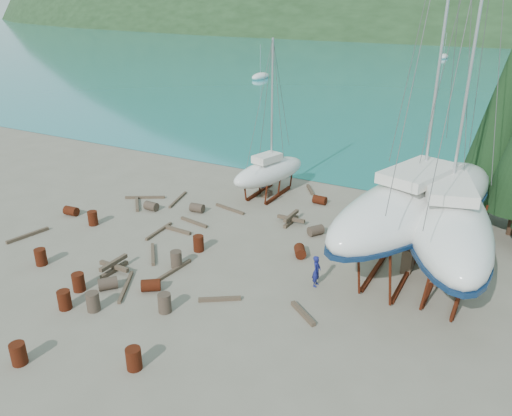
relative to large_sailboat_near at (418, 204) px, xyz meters
The scene contains 44 objects.
ground 10.48m from the large_sailboat_near, 146.70° to the right, with size 600.00×600.00×0.00m, color #6C6555.
far_house_left 196.79m from the large_sailboat_near, 110.30° to the left, with size 6.60×5.60×5.60m.
far_house_center 186.71m from the large_sailboat_near, 98.71° to the left, with size 6.60×5.60×5.60m.
cypress_back_left 9.55m from the large_sailboat_near, 72.39° to the left, with size 4.14×4.14×11.50m.
moored_boat_left 66.72m from the large_sailboat_near, 125.06° to the left, with size 2.00×5.00×6.05m.
moored_boat_far 105.86m from the large_sailboat_near, 98.85° to the left, with size 2.00×5.00×6.05m.
large_sailboat_near is the anchor object (origin of this frame).
large_sailboat_far 1.51m from the large_sailboat_near, 21.11° to the right, with size 6.96×13.13×19.93m.
small_sailboat_shore 12.42m from the large_sailboat_near, 153.65° to the left, with size 3.69×6.85×10.47m.
worker 6.01m from the large_sailboat_near, 130.13° to the right, with size 0.57×0.38×1.57m, color navy.
drum_0 19.22m from the large_sailboat_near, 151.43° to the right, with size 0.58×0.58×0.88m, color maroon.
drum_1 15.39m from the large_sailboat_near, 142.53° to the right, with size 0.58×0.58×0.88m, color #2D2823.
drum_2 20.93m from the large_sailboat_near, 169.47° to the right, with size 0.58×0.58×0.88m, color maroon.
drum_3 18.62m from the large_sailboat_near, 127.06° to the right, with size 0.58×0.58×0.88m, color maroon.
drum_4 9.69m from the large_sailboat_near, 142.32° to the left, with size 0.58×0.58×0.88m, color maroon.
drum_5 12.35m from the large_sailboat_near, 150.47° to the right, with size 0.58×0.58×0.88m, color #2D2823.
drum_6 6.47m from the large_sailboat_near, 161.52° to the right, with size 0.58×0.58×0.88m, color maroon.
drum_7 14.95m from the large_sailboat_near, 119.08° to the right, with size 0.58×0.58×0.88m, color maroon.
drum_8 18.75m from the large_sailboat_near, 166.95° to the right, with size 0.58×0.58×0.88m, color maroon.
drum_9 14.01m from the large_sailboat_near, behind, with size 0.58×0.58×0.88m, color #2D2823.
drum_10 17.07m from the large_sailboat_near, 137.79° to the right, with size 0.58×0.58×0.88m, color maroon.
drum_11 6.54m from the large_sailboat_near, 169.71° to the left, with size 0.58×0.58×0.88m, color #2D2823.
drum_12 13.44m from the large_sailboat_near, 140.50° to the right, with size 0.58×0.58×0.88m, color maroon.
drum_13 16.67m from the large_sailboat_near, 142.78° to the right, with size 0.58×0.58×0.88m, color maroon.
drum_14 11.55m from the large_sailboat_near, 159.66° to the right, with size 0.58×0.58×0.88m, color maroon.
drum_15 16.74m from the large_sailboat_near, behind, with size 0.58×0.58×0.88m, color #2D2823.
drum_16 15.86m from the large_sailboat_near, 136.19° to the right, with size 0.58×0.58×0.88m, color #2D2823.
drum_17 12.94m from the large_sailboat_near, 132.05° to the right, with size 0.58×0.58×0.88m, color #2D2823.
timber_1 8.06m from the large_sailboat_near, 114.33° to the right, with size 0.19×1.83×0.19m, color brown.
timber_2 18.11m from the large_sailboat_near, behind, with size 0.19×2.26×0.19m, color brown.
timber_3 14.65m from the large_sailboat_near, 142.31° to the right, with size 0.15×2.73×0.15m, color brown.
timber_4 13.26m from the large_sailboat_near, behind, with size 0.17×2.17×0.17m, color brown.
timber_5 12.53m from the large_sailboat_near, 147.93° to the right, with size 0.16×2.58×0.16m, color brown.
timber_6 12.10m from the large_sailboat_near, 139.18° to the left, with size 0.19×1.85×0.19m, color brown.
timber_7 10.64m from the large_sailboat_near, 132.30° to the right, with size 0.17×1.93×0.17m, color brown.
timber_8 13.57m from the large_sailboat_near, 169.11° to the right, with size 0.19×1.81×0.19m, color brown.
timber_10 12.55m from the large_sailboat_near, behind, with size 0.16×2.42×0.16m, color brown.
timber_11 14.59m from the large_sailboat_near, 167.37° to the right, with size 0.15×2.49×0.15m, color brown.
timber_12 13.89m from the large_sailboat_near, 155.78° to the right, with size 0.17×2.36×0.17m, color brown.
timber_14 21.63m from the large_sailboat_near, 160.23° to the right, with size 0.18×2.52×0.18m, color brown.
timber_15 16.38m from the large_sailboat_near, behind, with size 0.15×2.88×0.15m, color brown.
timber_17 18.50m from the large_sailboat_near, behind, with size 0.16×2.71×0.16m, color brown.
timber_pile_fore 15.37m from the large_sailboat_near, 148.78° to the right, with size 1.80×1.80×0.60m.
timber_pile_aft 8.42m from the large_sailboat_near, 166.47° to the left, with size 1.80×1.80×0.60m.
Camera 1 is at (12.25, -18.13, 12.62)m, focal length 35.00 mm.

